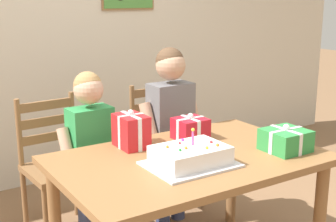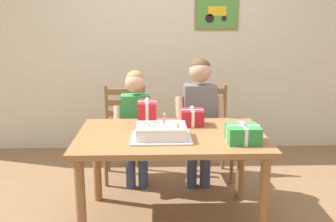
{
  "view_description": "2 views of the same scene",
  "coord_description": "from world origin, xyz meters",
  "px_view_note": "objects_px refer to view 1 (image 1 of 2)",
  "views": [
    {
      "loc": [
        -1.37,
        -1.94,
        1.57
      ],
      "look_at": [
        -0.13,
        0.01,
        0.99
      ],
      "focal_mm": 49.88,
      "sensor_mm": 36.0,
      "label": 1
    },
    {
      "loc": [
        -0.11,
        -2.86,
        1.61
      ],
      "look_at": [
        -0.02,
        0.06,
        0.89
      ],
      "focal_mm": 41.92,
      "sensor_mm": 36.0,
      "label": 2
    }
  ],
  "objects_px": {
    "dining_table": "(189,173)",
    "gift_box_corner_small": "(190,129)",
    "gift_box_beside_cake": "(131,131)",
    "chair_right": "(164,144)",
    "child_older": "(171,119)",
    "chair_left": "(57,166)",
    "birthday_cake": "(190,156)",
    "gift_box_red_large": "(286,140)",
    "child_younger": "(91,143)"
  },
  "relations": [
    {
      "from": "dining_table",
      "to": "gift_box_corner_small",
      "type": "distance_m",
      "value": 0.35
    },
    {
      "from": "gift_box_beside_cake",
      "to": "chair_right",
      "type": "bearing_deg",
      "value": 45.24
    },
    {
      "from": "child_older",
      "to": "chair_left",
      "type": "bearing_deg",
      "value": 157.88
    },
    {
      "from": "dining_table",
      "to": "gift_box_corner_small",
      "type": "relative_size",
      "value": 7.63
    },
    {
      "from": "birthday_cake",
      "to": "child_older",
      "type": "height_order",
      "value": "child_older"
    },
    {
      "from": "dining_table",
      "to": "gift_box_red_large",
      "type": "relative_size",
      "value": 6.14
    },
    {
      "from": "dining_table",
      "to": "child_older",
      "type": "distance_m",
      "value": 0.7
    },
    {
      "from": "dining_table",
      "to": "chair_right",
      "type": "relative_size",
      "value": 1.55
    },
    {
      "from": "birthday_cake",
      "to": "gift_box_red_large",
      "type": "relative_size",
      "value": 1.89
    },
    {
      "from": "chair_right",
      "to": "gift_box_beside_cake",
      "type": "bearing_deg",
      "value": -134.76
    },
    {
      "from": "gift_box_corner_small",
      "to": "dining_table",
      "type": "bearing_deg",
      "value": -126.29
    },
    {
      "from": "dining_table",
      "to": "gift_box_red_large",
      "type": "bearing_deg",
      "value": -22.49
    },
    {
      "from": "birthday_cake",
      "to": "gift_box_beside_cake",
      "type": "xyz_separation_m",
      "value": [
        -0.11,
        0.43,
        0.05
      ]
    },
    {
      "from": "birthday_cake",
      "to": "chair_left",
      "type": "relative_size",
      "value": 0.48
    },
    {
      "from": "gift_box_beside_cake",
      "to": "chair_left",
      "type": "relative_size",
      "value": 0.24
    },
    {
      "from": "gift_box_red_large",
      "to": "child_older",
      "type": "distance_m",
      "value": 0.87
    },
    {
      "from": "dining_table",
      "to": "child_older",
      "type": "relative_size",
      "value": 1.15
    },
    {
      "from": "chair_left",
      "to": "child_older",
      "type": "xyz_separation_m",
      "value": [
        0.71,
        -0.29,
        0.29
      ]
    },
    {
      "from": "birthday_cake",
      "to": "child_younger",
      "type": "distance_m",
      "value": 0.78
    },
    {
      "from": "gift_box_beside_cake",
      "to": "child_younger",
      "type": "height_order",
      "value": "child_younger"
    },
    {
      "from": "gift_box_corner_small",
      "to": "child_older",
      "type": "relative_size",
      "value": 0.15
    },
    {
      "from": "dining_table",
      "to": "birthday_cake",
      "type": "bearing_deg",
      "value": -122.71
    },
    {
      "from": "gift_box_beside_cake",
      "to": "child_younger",
      "type": "bearing_deg",
      "value": 109.64
    },
    {
      "from": "gift_box_corner_small",
      "to": "chair_right",
      "type": "xyz_separation_m",
      "value": [
        0.23,
        0.67,
        -0.32
      ]
    },
    {
      "from": "gift_box_beside_cake",
      "to": "birthday_cake",
      "type": "bearing_deg",
      "value": -75.51
    },
    {
      "from": "child_younger",
      "to": "dining_table",
      "type": "bearing_deg",
      "value": -64.57
    },
    {
      "from": "gift_box_beside_cake",
      "to": "chair_left",
      "type": "height_order",
      "value": "gift_box_beside_cake"
    },
    {
      "from": "chair_left",
      "to": "dining_table",
      "type": "bearing_deg",
      "value": -65.28
    },
    {
      "from": "birthday_cake",
      "to": "gift_box_beside_cake",
      "type": "distance_m",
      "value": 0.44
    },
    {
      "from": "chair_right",
      "to": "child_older",
      "type": "height_order",
      "value": "child_older"
    },
    {
      "from": "chair_right",
      "to": "child_older",
      "type": "xyz_separation_m",
      "value": [
        -0.13,
        -0.29,
        0.29
      ]
    },
    {
      "from": "birthday_cake",
      "to": "gift_box_corner_small",
      "type": "distance_m",
      "value": 0.45
    },
    {
      "from": "dining_table",
      "to": "gift_box_beside_cake",
      "type": "height_order",
      "value": "gift_box_beside_cake"
    },
    {
      "from": "gift_box_corner_small",
      "to": "chair_right",
      "type": "distance_m",
      "value": 0.78
    },
    {
      "from": "gift_box_red_large",
      "to": "gift_box_corner_small",
      "type": "height_order",
      "value": "gift_box_corner_small"
    },
    {
      "from": "chair_left",
      "to": "child_younger",
      "type": "xyz_separation_m",
      "value": [
        0.12,
        -0.29,
        0.22
      ]
    },
    {
      "from": "birthday_cake",
      "to": "gift_box_corner_small",
      "type": "relative_size",
      "value": 2.35
    },
    {
      "from": "gift_box_red_large",
      "to": "chair_left",
      "type": "relative_size",
      "value": 0.25
    },
    {
      "from": "chair_left",
      "to": "child_younger",
      "type": "distance_m",
      "value": 0.38
    },
    {
      "from": "gift_box_corner_small",
      "to": "child_younger",
      "type": "distance_m",
      "value": 0.62
    },
    {
      "from": "gift_box_beside_cake",
      "to": "gift_box_red_large",
      "type": "bearing_deg",
      "value": -36.93
    },
    {
      "from": "birthday_cake",
      "to": "gift_box_red_large",
      "type": "height_order",
      "value": "birthday_cake"
    },
    {
      "from": "chair_left",
      "to": "chair_right",
      "type": "distance_m",
      "value": 0.84
    },
    {
      "from": "gift_box_red_large",
      "to": "child_younger",
      "type": "xyz_separation_m",
      "value": [
        -0.8,
        0.84,
        -0.1
      ]
    },
    {
      "from": "birthday_cake",
      "to": "child_older",
      "type": "xyz_separation_m",
      "value": [
        0.36,
        0.75,
        -0.02
      ]
    },
    {
      "from": "chair_right",
      "to": "gift_box_corner_small",
      "type": "bearing_deg",
      "value": -109.29
    },
    {
      "from": "dining_table",
      "to": "gift_box_red_large",
      "type": "height_order",
      "value": "gift_box_red_large"
    },
    {
      "from": "dining_table",
      "to": "child_older",
      "type": "xyz_separation_m",
      "value": [
        0.29,
        0.63,
        0.12
      ]
    },
    {
      "from": "birthday_cake",
      "to": "child_younger",
      "type": "bearing_deg",
      "value": 106.73
    },
    {
      "from": "gift_box_beside_cake",
      "to": "gift_box_corner_small",
      "type": "bearing_deg",
      "value": -9.17
    }
  ]
}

